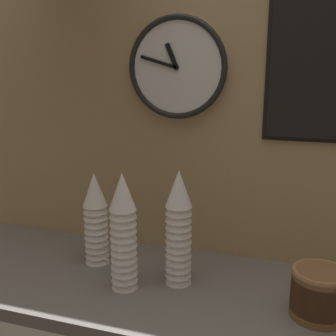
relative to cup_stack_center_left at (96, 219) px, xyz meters
The scene contains 8 objects.
ground_plane 0.31m from the cup_stack_center_left, 13.05° to the right, with size 1.60×0.56×0.04m, color slate.
wall_tiled_back 0.49m from the cup_stack_center_left, 40.74° to the left, with size 1.60×0.03×1.05m.
cup_stack_center_left is the anchor object (origin of this frame).
cup_stack_center_right 0.30m from the cup_stack_center_left, ahead, with size 0.08×0.08×0.36m.
cup_stack_center 0.20m from the cup_stack_center_left, 38.30° to the right, with size 0.08×0.08×0.36m.
bowl_stack_far_right 0.72m from the cup_stack_center_left, ahead, with size 0.15×0.15×0.13m.
wall_clock 0.56m from the cup_stack_center_left, 38.39° to the left, with size 0.33×0.03×0.33m.
menu_board 0.90m from the cup_stack_center_left, 15.17° to the left, with size 0.37×0.01×0.56m.
Camera 1 is at (0.39, -1.12, 0.66)m, focal length 45.00 mm.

